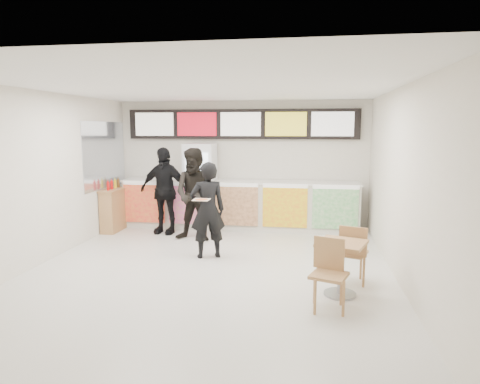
% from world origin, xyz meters
% --- Properties ---
extents(floor, '(7.00, 7.00, 0.00)m').
position_xyz_m(floor, '(0.00, 0.00, 0.00)').
color(floor, beige).
rests_on(floor, ground).
extents(ceiling, '(7.00, 7.00, 0.00)m').
position_xyz_m(ceiling, '(0.00, 0.00, 3.00)').
color(ceiling, white).
rests_on(ceiling, wall_back).
extents(wall_back, '(6.00, 0.00, 6.00)m').
position_xyz_m(wall_back, '(0.00, 3.50, 1.50)').
color(wall_back, silver).
rests_on(wall_back, floor).
extents(wall_left, '(0.00, 7.00, 7.00)m').
position_xyz_m(wall_left, '(-3.00, 0.00, 1.50)').
color(wall_left, silver).
rests_on(wall_left, floor).
extents(wall_right, '(0.00, 7.00, 7.00)m').
position_xyz_m(wall_right, '(3.00, 0.00, 1.50)').
color(wall_right, silver).
rests_on(wall_right, floor).
extents(service_counter, '(5.56, 0.77, 1.14)m').
position_xyz_m(service_counter, '(0.00, 3.09, 0.57)').
color(service_counter, silver).
rests_on(service_counter, floor).
extents(menu_board, '(5.50, 0.14, 0.70)m').
position_xyz_m(menu_board, '(0.00, 3.41, 2.45)').
color(menu_board, black).
rests_on(menu_board, wall_back).
extents(drinks_fridge, '(0.70, 0.67, 2.00)m').
position_xyz_m(drinks_fridge, '(-0.93, 3.11, 1.00)').
color(drinks_fridge, white).
rests_on(drinks_fridge, floor).
extents(mirror_panel, '(0.01, 2.00, 1.50)m').
position_xyz_m(mirror_panel, '(-2.99, 2.45, 1.75)').
color(mirror_panel, '#B2B7BF').
rests_on(mirror_panel, wall_left).
extents(customer_main, '(0.76, 0.64, 1.76)m').
position_xyz_m(customer_main, '(-0.20, 0.75, 0.88)').
color(customer_main, black).
rests_on(customer_main, floor).
extents(customer_left, '(0.99, 0.79, 1.95)m').
position_xyz_m(customer_left, '(-0.72, 1.89, 0.98)').
color(customer_left, black).
rests_on(customer_left, floor).
extents(customer_mid, '(1.19, 0.62, 1.94)m').
position_xyz_m(customer_mid, '(-1.59, 2.39, 0.97)').
color(customer_mid, black).
rests_on(customer_mid, floor).
extents(pizza_slice, '(0.36, 0.36, 0.02)m').
position_xyz_m(pizza_slice, '(-0.20, 0.30, 1.16)').
color(pizza_slice, beige).
rests_on(pizza_slice, customer_main).
extents(cafe_table, '(0.94, 1.64, 0.93)m').
position_xyz_m(cafe_table, '(2.08, -0.73, 0.54)').
color(cafe_table, tan).
rests_on(cafe_table, floor).
extents(condiment_ledge, '(0.35, 0.87, 1.16)m').
position_xyz_m(condiment_ledge, '(-2.82, 2.42, 0.50)').
color(condiment_ledge, tan).
rests_on(condiment_ledge, floor).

